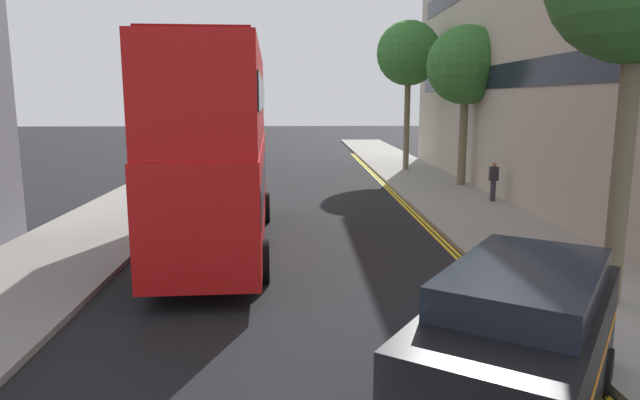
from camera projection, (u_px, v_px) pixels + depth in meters
name	position (u px, v px, depth m)	size (l,w,h in m)	color
sidewalk_right	(489.00, 223.00, 19.31)	(4.00, 80.00, 0.14)	gray
sidewalk_left	(104.00, 226.00, 18.79)	(4.00, 80.00, 0.14)	gray
kerb_line_outer	(443.00, 240.00, 17.27)	(0.10, 56.00, 0.01)	yellow
kerb_line_inner	(438.00, 240.00, 17.26)	(0.10, 56.00, 0.01)	yellow
double_decker_bus_away	(219.00, 143.00, 15.92)	(3.15, 10.90, 5.64)	red
taxi_minivan	(518.00, 349.00, 7.25)	(4.24, 5.03, 2.12)	black
pedestrian_far	(493.00, 181.00, 22.91)	(0.34, 0.22, 1.62)	#2D2D38
street_tree_near	(466.00, 66.00, 26.50)	(3.69, 3.69, 7.54)	#6B6047
street_tree_far	(409.00, 54.00, 32.49)	(3.70, 3.70, 8.58)	#6B6047
townhouse_terrace_right	(600.00, 40.00, 25.16)	(10.08, 28.00, 13.67)	#B2A893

